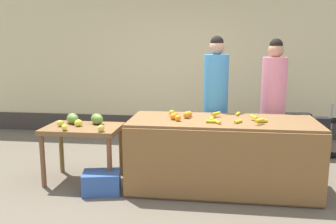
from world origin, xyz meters
TOP-DOWN VIEW (x-y plane):
  - ground_plane at (0.00, 0.00)m, footprint 24.00×24.00m
  - market_wall_back at (0.00, 2.72)m, footprint 9.75×0.23m
  - fruit_stall_counter at (0.49, -0.01)m, footprint 2.25×0.93m
  - side_table_wooden at (-1.28, 0.00)m, footprint 0.96×0.65m
  - banana_bunch_pile at (0.59, -0.03)m, footprint 0.71×0.67m
  - orange_pile at (-0.04, 0.01)m, footprint 0.30×0.38m
  - mango_papaya_pile at (-1.32, 0.09)m, footprint 0.70×0.59m
  - vendor_woman_blue_shirt at (0.40, 0.70)m, footprint 0.34×0.34m
  - vendor_woman_pink_shirt at (1.19, 0.79)m, footprint 0.34×0.34m
  - parked_motorcycle at (1.76, 1.44)m, footprint 1.60×0.18m
  - produce_crate at (-0.93, -0.36)m, footprint 0.50×0.41m
  - produce_sack at (-0.55, 0.64)m, footprint 0.47×0.47m

SIDE VIEW (x-z plane):
  - ground_plane at x=0.00m, z-range 0.00..0.00m
  - produce_crate at x=-0.93m, z-range 0.00..0.26m
  - produce_sack at x=-0.55m, z-range 0.00..0.49m
  - parked_motorcycle at x=1.76m, z-range -0.04..0.84m
  - fruit_stall_counter at x=0.49m, z-range 0.00..0.87m
  - side_table_wooden at x=-1.28m, z-range 0.26..0.99m
  - mango_papaya_pile at x=-1.32m, z-range 0.72..0.86m
  - banana_bunch_pile at x=0.59m, z-range 0.86..0.93m
  - orange_pile at x=-0.04m, z-range 0.86..0.95m
  - vendor_woman_pink_shirt at x=1.19m, z-range 0.01..1.85m
  - vendor_woman_blue_shirt at x=0.40m, z-range 0.01..1.89m
  - market_wall_back at x=0.00m, z-range -0.03..3.29m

